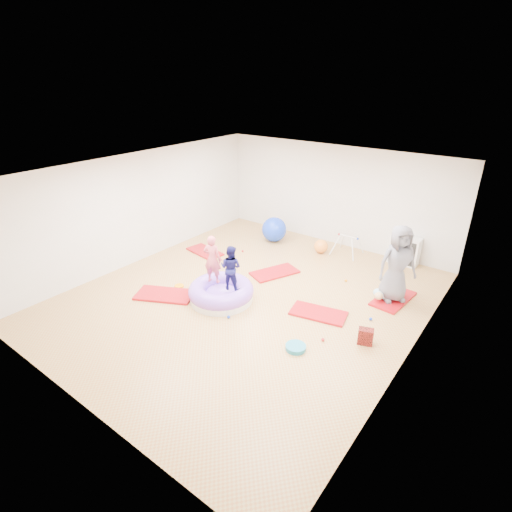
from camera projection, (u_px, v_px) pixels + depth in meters
The scene contains 19 objects.
room at pixel (247, 239), 8.31m from camera, with size 7.01×8.01×2.81m.
gym_mat_front_left at pixel (165, 295), 8.94m from camera, with size 1.27×0.63×0.05m, color #AC000C.
gym_mat_mid_left at pixel (205, 252), 11.10m from camera, with size 1.07×0.53×0.04m, color #AC000C.
gym_mat_center_back at pixel (275, 273), 9.93m from camera, with size 1.17×0.58×0.05m, color #AC000C.
gym_mat_right at pixel (318, 313), 8.26m from camera, with size 1.13×0.57×0.05m, color #AC000C.
gym_mat_rear_right at pixel (393, 299), 8.79m from camera, with size 1.17×0.59×0.05m, color #AC000C.
inflatable_cushion at pixel (221, 293), 8.73m from camera, with size 1.43×1.43×0.45m.
child_pink at pixel (212, 257), 8.55m from camera, with size 0.40×0.26×1.09m, color #CF535F.
child_navy at pixel (231, 266), 8.30m from camera, with size 0.48×0.37×0.98m, color #131252.
adult_caregiver at pixel (397, 264), 8.39m from camera, with size 0.83×0.54×1.70m, color slate.
infant at pixel (381, 294), 8.69m from camera, with size 0.38×0.39×0.22m.
ball_pit_balls at pixel (247, 290), 9.13m from camera, with size 4.36×3.25×0.07m.
exercise_ball_blue at pixel (274, 229), 11.71m from camera, with size 0.72×0.72×0.72m, color blue.
exercise_ball_orange at pixel (321, 246), 11.01m from camera, with size 0.38×0.38×0.38m, color orange.
infant_play_gym at pixel (348, 242), 10.80m from camera, with size 0.73×0.69×0.56m.
cube_shelf at pixel (404, 251), 10.31m from camera, with size 0.74×0.36×0.74m.
balance_disc at pixel (296, 347), 7.21m from camera, with size 0.37×0.37×0.08m, color teal.
backpack at pixel (365, 337), 7.31m from camera, with size 0.27×0.17×0.32m, color maroon.
yellow_toy at pixel (179, 286), 9.33m from camera, with size 0.22×0.22×0.03m, color orange.
Camera 1 is at (4.75, -6.05, 4.57)m, focal length 28.00 mm.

